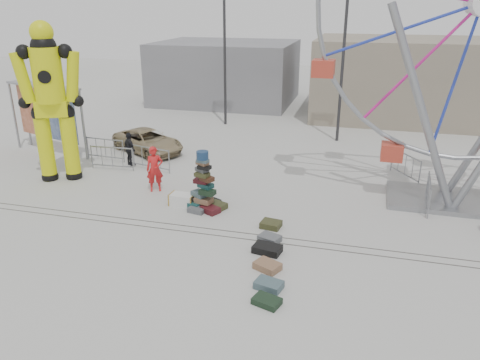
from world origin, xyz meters
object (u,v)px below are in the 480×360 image
(barricade_dummy_b, at_px, (112,158))
(lamp_post_right, at_px, (345,57))
(suitcase_tower, at_px, (204,193))
(crash_test_dummy, at_px, (51,97))
(lamp_post_left, at_px, (226,50))
(pedestrian_green, at_px, (203,179))
(barricade_dummy_a, at_px, (105,149))
(barricade_wheel_front, at_px, (428,194))
(ferris_wheel, at_px, (477,32))
(pedestrian_black, at_px, (130,149))
(barricade_dummy_c, at_px, (151,159))
(steamer_trunk, at_px, (182,200))
(banner_scaffold, at_px, (45,102))
(barricade_wheel_back, at_px, (405,166))
(parked_suv, at_px, (148,141))
(pedestrian_red, at_px, (155,169))

(barricade_dummy_b, bearing_deg, lamp_post_right, 34.47)
(suitcase_tower, relative_size, crash_test_dummy, 0.33)
(lamp_post_left, height_order, pedestrian_green, lamp_post_left)
(barricade_dummy_a, distance_m, barricade_wheel_front, 14.52)
(ferris_wheel, xyz_separation_m, pedestrian_black, (-13.73, 0.83, -5.44))
(barricade_dummy_a, distance_m, barricade_dummy_b, 1.50)
(ferris_wheel, distance_m, barricade_dummy_a, 16.31)
(barricade_dummy_a, xyz_separation_m, pedestrian_green, (6.04, -3.18, 0.23))
(crash_test_dummy, height_order, barricade_dummy_a, crash_test_dummy)
(lamp_post_left, xyz_separation_m, barricade_dummy_c, (-0.91, -9.07, -3.93))
(lamp_post_left, bearing_deg, steamer_trunk, -81.35)
(ferris_wheel, height_order, barricade_wheel_front, ferris_wheel)
(banner_scaffold, xyz_separation_m, pedestrian_black, (4.74, -0.71, -1.80))
(barricade_dummy_b, height_order, pedestrian_green, pedestrian_green)
(suitcase_tower, relative_size, barricade_wheel_back, 1.11)
(ferris_wheel, bearing_deg, barricade_dummy_a, 176.25)
(barricade_wheel_back, bearing_deg, banner_scaffold, -118.76)
(barricade_dummy_a, bearing_deg, banner_scaffold, 178.90)
(lamp_post_left, distance_m, steamer_trunk, 13.22)
(lamp_post_left, distance_m, banner_scaffold, 10.72)
(barricade_dummy_b, height_order, pedestrian_black, pedestrian_black)
(pedestrian_black, bearing_deg, steamer_trunk, 173.08)
(crash_test_dummy, distance_m, ferris_wheel, 16.07)
(steamer_trunk, xyz_separation_m, barricade_dummy_c, (-2.79, 3.30, 0.33))
(barricade_dummy_a, relative_size, pedestrian_black, 1.27)
(pedestrian_black, bearing_deg, barricade_wheel_front, -151.45)
(barricade_dummy_c, distance_m, parked_suv, 2.84)
(ferris_wheel, relative_size, barricade_dummy_b, 6.32)
(pedestrian_green, bearing_deg, barricade_dummy_a, -166.59)
(ferris_wheel, height_order, pedestrian_green, ferris_wheel)
(steamer_trunk, xyz_separation_m, pedestrian_red, (-1.57, 1.08, 0.71))
(barricade_dummy_c, bearing_deg, lamp_post_right, 54.66)
(steamer_trunk, bearing_deg, barricade_wheel_front, 15.99)
(barricade_dummy_c, bearing_deg, pedestrian_red, -48.30)
(barricade_wheel_front, bearing_deg, steamer_trunk, 107.26)
(barricade_wheel_back, bearing_deg, ferris_wheel, 0.43)
(barricade_dummy_a, height_order, barricade_dummy_b, same)
(barricade_dummy_c, height_order, pedestrian_red, pedestrian_red)
(ferris_wheel, distance_m, barricade_dummy_c, 13.74)
(pedestrian_red, bearing_deg, banner_scaffold, 128.31)
(banner_scaffold, xyz_separation_m, pedestrian_red, (7.19, -3.30, -1.66))
(lamp_post_left, bearing_deg, barricade_dummy_a, -113.65)
(pedestrian_green, bearing_deg, lamp_post_left, 142.96)
(steamer_trunk, height_order, pedestrian_red, pedestrian_red)
(lamp_post_left, height_order, steamer_trunk, lamp_post_left)
(crash_test_dummy, relative_size, pedestrian_black, 4.28)
(steamer_trunk, bearing_deg, barricade_dummy_b, 149.86)
(lamp_post_right, height_order, parked_suv, lamp_post_right)
(ferris_wheel, relative_size, barricade_wheel_front, 6.32)
(steamer_trunk, distance_m, pedestrian_black, 5.47)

